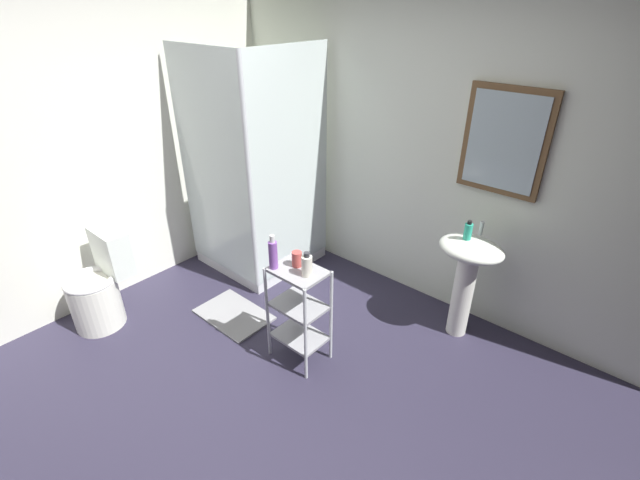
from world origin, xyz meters
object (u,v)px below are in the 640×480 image
Objects in this scene: storage_cart at (299,307)px; rinse_cup at (297,259)px; lotion_bottle_white at (307,265)px; conditioner_bottle_purple at (273,254)px; shower_stall at (258,222)px; hand_soap_bottle at (468,231)px; bath_mat at (234,315)px; pedestal_sink at (467,269)px; toilet at (100,288)px.

rinse_cup is at bearing 138.35° from storage_cart.
conditioner_bottle_purple is (-0.23, -0.08, 0.03)m from lotion_bottle_white.
hand_soap_bottle is (1.83, 0.34, 0.41)m from shower_stall.
conditioner_bottle_purple is 0.40× the size of bath_mat.
conditioner_bottle_purple is 1.02m from bath_mat.
hand_soap_bottle is at bearing -173.68° from pedestal_sink.
bath_mat is (-0.81, -0.02, -0.81)m from lotion_bottle_white.
lotion_bottle_white is (-0.61, -1.00, -0.06)m from hand_soap_bottle.
bath_mat is at bearing -58.74° from shower_stall.
lotion_bottle_white is 1.14m from bath_mat.
storage_cart is 0.36m from rinse_cup.
pedestal_sink is at bearing 57.05° from lotion_bottle_white.
rinse_cup is at bearing 28.60° from toilet.
toilet is 3.16× the size of conditioner_bottle_purple.
storage_cart is at bearing 26.86° from toilet.
pedestal_sink is 0.30m from hand_soap_bottle.
rinse_cup is at bearing -29.41° from shower_stall.
lotion_bottle_white is at bearing 1.56° from bath_mat.
storage_cart is 1.23× the size of bath_mat.
hand_soap_bottle is (0.69, 0.99, 0.44)m from storage_cart.
hand_soap_bottle is at bearing 52.57° from rinse_cup.
hand_soap_bottle reaches higher than bath_mat.
hand_soap_bottle is at bearing 58.71° from lotion_bottle_white.
storage_cart is at bearing -126.46° from pedestal_sink.
shower_stall reaches higher than bath_mat.
shower_stall is 1.44m from lotion_bottle_white.
rinse_cup is (0.10, 0.12, -0.05)m from conditioner_bottle_purple.
pedestal_sink is at bearing 50.90° from conditioner_bottle_purple.
storage_cart is at bearing -41.65° from rinse_cup.
pedestal_sink is 1.07× the size of toilet.
conditioner_bottle_purple is at bearing -36.37° from shower_stall.
storage_cart is at bearing 2.19° from bath_mat.
shower_stall is 0.92m from bath_mat.
rinse_cup reaches higher than toilet.
shower_stall is at bearing -169.60° from hand_soap_bottle.
pedestal_sink is (1.87, 0.34, 0.12)m from shower_stall.
storage_cart is at bearing 30.27° from conditioner_bottle_purple.
conditioner_bottle_purple is (-0.88, -1.08, 0.26)m from pedestal_sink.
rinse_cup reaches higher than storage_cart.
toilet is at bearing -153.52° from conditioner_bottle_purple.
shower_stall is 8.30× the size of conditioner_bottle_purple.
bath_mat is (0.41, -0.68, -0.45)m from shower_stall.
conditioner_bottle_purple is at bearing 26.48° from toilet.
toilet is 1.05m from bath_mat.
toilet is at bearing -135.62° from bath_mat.
shower_stall is at bearing 150.11° from storage_cart.
lotion_bottle_white is 0.70× the size of conditioner_bottle_purple.
storage_cart is 4.38× the size of lotion_bottle_white.
lotion_bottle_white is 0.13m from rinse_cup.
toilet is 1.67m from rinse_cup.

